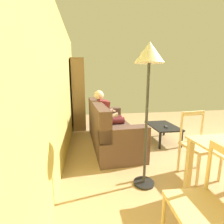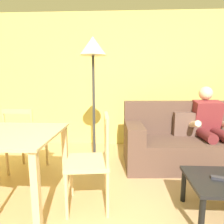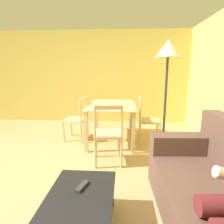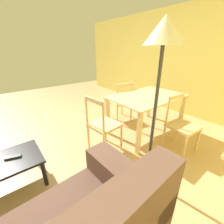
# 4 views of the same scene
# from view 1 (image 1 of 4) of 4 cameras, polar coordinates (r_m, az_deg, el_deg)

# --- Properties ---
(wall_back) EXTENTS (6.09, 0.12, 2.51)m
(wall_back) POSITION_cam_1_polar(r_m,az_deg,el_deg) (2.47, -19.93, 7.15)
(wall_back) COLOR #DBC660
(wall_back) RESTS_ON ground_plane
(couch) EXTENTS (2.11, 0.94, 0.94)m
(couch) POSITION_cam_1_polar(r_m,az_deg,el_deg) (3.57, -1.06, -6.03)
(couch) COLOR brown
(couch) RESTS_ON ground_plane
(person_lounging) EXTENTS (0.61, 0.86, 1.17)m
(person_lounging) POSITION_cam_1_polar(r_m,az_deg,el_deg) (3.72, -1.50, -1.16)
(person_lounging) COLOR maroon
(person_lounging) RESTS_ON ground_plane
(coffee_table) EXTENTS (0.85, 0.56, 0.38)m
(coffee_table) POSITION_cam_1_polar(r_m,az_deg,el_deg) (3.90, 17.37, -5.23)
(coffee_table) COLOR black
(coffee_table) RESTS_ON ground_plane
(tv_remote) EXTENTS (0.18, 0.10, 0.02)m
(tv_remote) POSITION_cam_1_polar(r_m,az_deg,el_deg) (3.77, 18.44, -4.85)
(tv_remote) COLOR #2D2D38
(tv_remote) RESTS_ON coffee_table
(bookshelf) EXTENTS (0.95, 0.36, 1.96)m
(bookshelf) POSITION_cam_1_polar(r_m,az_deg,el_deg) (4.90, -11.73, 4.85)
(bookshelf) COLOR brown
(bookshelf) RESTS_ON ground_plane
(dining_chair_near_wall) EXTENTS (0.44, 0.44, 0.91)m
(dining_chair_near_wall) POSITION_cam_1_polar(r_m,az_deg,el_deg) (1.62, 29.29, -27.01)
(dining_chair_near_wall) COLOR tan
(dining_chair_near_wall) RESTS_ON ground_plane
(dining_chair_facing_couch) EXTENTS (0.47, 0.47, 0.94)m
(dining_chair_facing_couch) POSITION_cam_1_polar(r_m,az_deg,el_deg) (2.71, 28.11, -10.28)
(dining_chair_facing_couch) COLOR #D1B27F
(dining_chair_facing_couch) RESTS_ON ground_plane
(floor_lamp) EXTENTS (0.36, 0.36, 1.84)m
(floor_lamp) POSITION_cam_1_polar(r_m,az_deg,el_deg) (2.05, 12.79, 15.09)
(floor_lamp) COLOR black
(floor_lamp) RESTS_ON ground_plane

